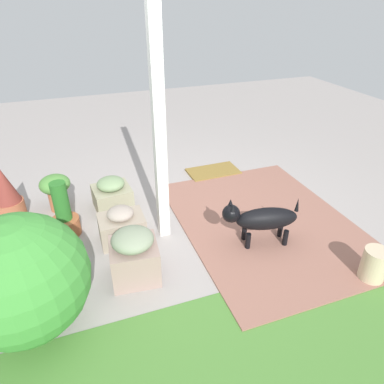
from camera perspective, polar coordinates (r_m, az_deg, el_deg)
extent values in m
plane|color=#9B928F|center=(3.83, -0.67, -5.70)|extent=(12.00, 12.00, 0.00)
cube|color=#905F50|center=(3.98, 11.88, -4.83)|extent=(1.80, 2.40, 0.02)
cube|color=white|center=(3.19, -5.48, 11.19)|extent=(0.11, 0.11, 2.43)
cube|color=gray|center=(4.20, -12.86, -0.90)|extent=(0.45, 0.43, 0.26)
ellipsoid|color=gray|center=(4.11, -13.15, 1.33)|extent=(0.32, 0.32, 0.14)
cube|color=gray|center=(3.64, -11.34, -5.88)|extent=(0.45, 0.34, 0.28)
ellipsoid|color=gray|center=(3.54, -11.64, -3.43)|extent=(0.27, 0.27, 0.12)
cube|color=gray|center=(3.17, -9.33, -11.08)|extent=(0.45, 0.43, 0.35)
ellipsoid|color=gray|center=(3.02, -9.71, -7.65)|extent=(0.36, 0.36, 0.16)
sphere|color=#3C8C36|center=(2.81, -26.05, -12.65)|extent=(0.95, 0.95, 0.95)
cylinder|color=#AA5F3C|center=(4.36, -21.01, -1.25)|extent=(0.20, 0.20, 0.24)
ellipsoid|color=#4B8539|center=(4.26, -21.53, 1.21)|extent=(0.34, 0.34, 0.21)
cylinder|color=#A05632|center=(3.91, -19.85, -5.27)|extent=(0.29, 0.29, 0.19)
cylinder|color=#276824|center=(3.75, -20.65, -1.45)|extent=(0.16, 0.16, 0.42)
cylinder|color=#A2573A|center=(4.42, -27.45, -2.55)|extent=(0.31, 0.31, 0.22)
cone|color=maroon|center=(4.27, -28.45, 1.08)|extent=(0.28, 0.28, 0.42)
ellipsoid|color=black|center=(3.51, 12.11, -4.29)|extent=(0.65, 0.33, 0.23)
sphere|color=black|center=(3.36, 6.42, -3.53)|extent=(0.18, 0.18, 0.18)
cone|color=black|center=(3.27, 6.71, -2.57)|extent=(0.05, 0.05, 0.07)
cone|color=black|center=(3.35, 6.32, -1.69)|extent=(0.05, 0.05, 0.07)
cylinder|color=black|center=(3.52, 9.13, -7.99)|extent=(0.05, 0.05, 0.19)
cylinder|color=black|center=(3.63, 8.52, -6.61)|extent=(0.05, 0.05, 0.19)
cylinder|color=black|center=(3.64, 15.00, -7.33)|extent=(0.05, 0.05, 0.19)
cylinder|color=black|center=(3.75, 14.22, -6.01)|extent=(0.05, 0.05, 0.19)
cone|color=black|center=(3.54, 16.85, -1.97)|extent=(0.04, 0.04, 0.14)
cylinder|color=#CCB693|center=(3.50, 27.60, -10.53)|extent=(0.22, 0.22, 0.32)
cube|color=olive|center=(4.96, 3.49, 3.36)|extent=(0.71, 0.42, 0.03)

